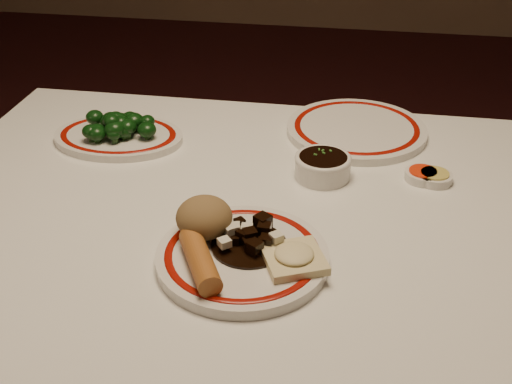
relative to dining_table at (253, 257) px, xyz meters
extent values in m
cube|color=white|center=(0.00, 0.00, 0.07)|extent=(1.20, 0.90, 0.04)
cylinder|color=black|center=(-0.54, 0.39, -0.30)|extent=(0.06, 0.06, 0.71)
cylinder|color=black|center=(0.54, 0.39, -0.30)|extent=(0.06, 0.06, 0.71)
cylinder|color=silver|center=(0.01, -0.13, 0.10)|extent=(0.30, 0.30, 0.02)
torus|color=maroon|center=(0.01, -0.13, 0.11)|extent=(0.26, 0.26, 0.00)
ellipsoid|color=olive|center=(-0.06, -0.10, 0.14)|extent=(0.09, 0.09, 0.06)
cylinder|color=#B2692C|center=(-0.04, -0.18, 0.13)|extent=(0.09, 0.13, 0.03)
cube|color=beige|center=(0.09, -0.15, 0.12)|extent=(0.11, 0.11, 0.01)
ellipsoid|color=beige|center=(0.09, -0.15, 0.13)|extent=(0.06, 0.06, 0.02)
cylinder|color=black|center=(0.01, -0.12, 0.11)|extent=(0.11, 0.11, 0.00)
cube|color=black|center=(0.02, -0.13, 0.12)|extent=(0.02, 0.02, 0.02)
cube|color=black|center=(-0.01, -0.08, 0.13)|extent=(0.02, 0.02, 0.01)
cube|color=black|center=(0.02, -0.11, 0.13)|extent=(0.03, 0.03, 0.02)
cube|color=black|center=(0.02, -0.13, 0.12)|extent=(0.02, 0.02, 0.02)
cube|color=black|center=(0.03, -0.08, 0.13)|extent=(0.03, 0.03, 0.02)
cube|color=black|center=(-0.01, -0.12, 0.12)|extent=(0.02, 0.02, 0.02)
cube|color=black|center=(0.03, -0.12, 0.12)|extent=(0.02, 0.02, 0.01)
cube|color=black|center=(0.03, -0.14, 0.12)|extent=(0.03, 0.03, 0.02)
cube|color=black|center=(0.03, -0.10, 0.13)|extent=(0.02, 0.02, 0.02)
cube|color=black|center=(0.01, -0.11, 0.13)|extent=(0.03, 0.03, 0.02)
cube|color=black|center=(0.01, -0.11, 0.12)|extent=(0.02, 0.02, 0.02)
cube|color=black|center=(0.04, -0.12, 0.12)|extent=(0.02, 0.02, 0.02)
cube|color=beige|center=(-0.01, -0.10, 0.13)|extent=(0.02, 0.02, 0.01)
cube|color=beige|center=(0.06, -0.12, 0.13)|extent=(0.02, 0.02, 0.01)
cube|color=beige|center=(-0.02, -0.14, 0.13)|extent=(0.02, 0.02, 0.01)
cube|color=beige|center=(-0.02, -0.11, 0.13)|extent=(0.02, 0.02, 0.01)
cube|color=beige|center=(0.01, -0.10, 0.13)|extent=(0.02, 0.02, 0.01)
torus|color=maroon|center=(-0.31, 0.22, 0.11)|extent=(0.23, 0.23, 0.00)
cylinder|color=#23471C|center=(-0.33, 0.22, 0.11)|extent=(0.01, 0.01, 0.01)
ellipsoid|color=black|center=(-0.33, 0.22, 0.13)|extent=(0.04, 0.04, 0.03)
cylinder|color=#23471C|center=(-0.28, 0.20, 0.11)|extent=(0.01, 0.01, 0.01)
ellipsoid|color=black|center=(-0.28, 0.20, 0.13)|extent=(0.04, 0.04, 0.03)
cylinder|color=#23471C|center=(-0.33, 0.23, 0.11)|extent=(0.01, 0.01, 0.02)
ellipsoid|color=black|center=(-0.33, 0.23, 0.13)|extent=(0.04, 0.04, 0.03)
cylinder|color=#23471C|center=(-0.35, 0.18, 0.11)|extent=(0.01, 0.01, 0.01)
ellipsoid|color=black|center=(-0.35, 0.18, 0.13)|extent=(0.03, 0.03, 0.03)
cylinder|color=#23471C|center=(-0.34, 0.18, 0.11)|extent=(0.01, 0.01, 0.01)
ellipsoid|color=black|center=(-0.34, 0.18, 0.13)|extent=(0.04, 0.04, 0.03)
cylinder|color=#23471C|center=(-0.28, 0.23, 0.11)|extent=(0.01, 0.01, 0.01)
ellipsoid|color=black|center=(-0.28, 0.23, 0.13)|extent=(0.04, 0.04, 0.03)
cylinder|color=#23471C|center=(-0.25, 0.21, 0.11)|extent=(0.01, 0.01, 0.01)
ellipsoid|color=black|center=(-0.25, 0.21, 0.13)|extent=(0.04, 0.04, 0.03)
cylinder|color=#23471C|center=(-0.30, 0.25, 0.11)|extent=(0.01, 0.01, 0.01)
ellipsoid|color=black|center=(-0.30, 0.25, 0.13)|extent=(0.03, 0.03, 0.03)
cylinder|color=#23471C|center=(-0.31, 0.22, 0.11)|extent=(0.01, 0.01, 0.01)
ellipsoid|color=black|center=(-0.31, 0.22, 0.13)|extent=(0.03, 0.03, 0.03)
cylinder|color=#23471C|center=(-0.31, 0.22, 0.11)|extent=(0.01, 0.01, 0.01)
ellipsoid|color=black|center=(-0.31, 0.22, 0.13)|extent=(0.03, 0.03, 0.02)
cylinder|color=#23471C|center=(-0.25, 0.24, 0.11)|extent=(0.01, 0.01, 0.02)
ellipsoid|color=black|center=(-0.25, 0.24, 0.13)|extent=(0.03, 0.03, 0.02)
cylinder|color=#23471C|center=(-0.30, 0.18, 0.11)|extent=(0.01, 0.01, 0.01)
ellipsoid|color=black|center=(-0.30, 0.18, 0.13)|extent=(0.03, 0.03, 0.02)
cylinder|color=#23471C|center=(-0.30, 0.19, 0.11)|extent=(0.01, 0.01, 0.01)
ellipsoid|color=black|center=(-0.30, 0.19, 0.13)|extent=(0.04, 0.04, 0.03)
cylinder|color=#23471C|center=(-0.34, 0.18, 0.11)|extent=(0.01, 0.01, 0.01)
ellipsoid|color=black|center=(-0.34, 0.18, 0.13)|extent=(0.03, 0.03, 0.03)
cylinder|color=#23471C|center=(-0.31, 0.22, 0.11)|extent=(0.01, 0.01, 0.01)
ellipsoid|color=black|center=(-0.31, 0.22, 0.13)|extent=(0.04, 0.04, 0.03)
cylinder|color=#23471C|center=(-0.36, 0.23, 0.11)|extent=(0.01, 0.01, 0.01)
ellipsoid|color=black|center=(-0.36, 0.23, 0.13)|extent=(0.04, 0.04, 0.03)
cylinder|color=#23471C|center=(-0.29, 0.20, 0.11)|extent=(0.01, 0.01, 0.01)
ellipsoid|color=black|center=(-0.29, 0.20, 0.12)|extent=(0.03, 0.03, 0.03)
ellipsoid|color=black|center=(-0.31, 0.22, 0.14)|extent=(0.03, 0.03, 0.03)
ellipsoid|color=black|center=(-0.31, 0.22, 0.14)|extent=(0.03, 0.03, 0.02)
ellipsoid|color=black|center=(-0.32, 0.21, 0.14)|extent=(0.03, 0.03, 0.03)
ellipsoid|color=black|center=(-0.33, 0.22, 0.14)|extent=(0.03, 0.03, 0.02)
ellipsoid|color=black|center=(-0.30, 0.21, 0.14)|extent=(0.03, 0.03, 0.03)
ellipsoid|color=black|center=(-0.31, 0.20, 0.15)|extent=(0.03, 0.03, 0.02)
ellipsoid|color=black|center=(-0.31, 0.22, 0.14)|extent=(0.03, 0.03, 0.02)
ellipsoid|color=black|center=(-0.31, 0.20, 0.14)|extent=(0.02, 0.02, 0.02)
cylinder|color=silver|center=(0.10, 0.14, 0.11)|extent=(0.10, 0.10, 0.04)
cylinder|color=black|center=(0.10, 0.14, 0.13)|extent=(0.09, 0.09, 0.00)
cylinder|color=silver|center=(0.28, 0.16, 0.10)|extent=(0.06, 0.06, 0.02)
cylinder|color=red|center=(0.28, 0.16, 0.11)|extent=(0.05, 0.05, 0.00)
cylinder|color=silver|center=(0.30, 0.16, 0.10)|extent=(0.06, 0.06, 0.02)
cylinder|color=#C4B450|center=(0.30, 0.16, 0.11)|extent=(0.05, 0.05, 0.00)
cylinder|color=silver|center=(0.16, 0.33, 0.10)|extent=(0.34, 0.34, 0.02)
torus|color=maroon|center=(0.16, 0.33, 0.11)|extent=(0.29, 0.29, 0.00)
camera|label=1|loc=(0.15, -0.88, 0.68)|focal=45.00mm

